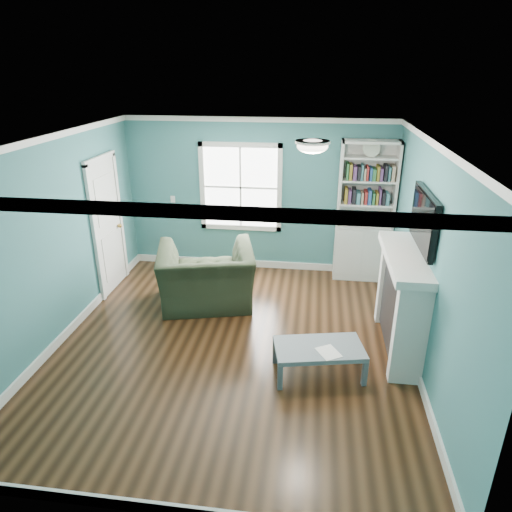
# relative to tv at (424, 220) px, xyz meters

# --- Properties ---
(floor) EXTENTS (5.00, 5.00, 0.00)m
(floor) POSITION_rel_tv_xyz_m (-2.20, -0.20, -1.72)
(floor) COLOR black
(floor) RESTS_ON ground
(room_walls) EXTENTS (5.00, 5.00, 5.00)m
(room_walls) POSITION_rel_tv_xyz_m (-2.20, -0.20, -0.14)
(room_walls) COLOR teal
(room_walls) RESTS_ON ground
(trim) EXTENTS (4.50, 5.00, 2.60)m
(trim) POSITION_rel_tv_xyz_m (-2.20, -0.20, -0.49)
(trim) COLOR white
(trim) RESTS_ON ground
(window) EXTENTS (1.40, 0.06, 1.50)m
(window) POSITION_rel_tv_xyz_m (-2.50, 2.29, -0.27)
(window) COLOR white
(window) RESTS_ON room_walls
(bookshelf) EXTENTS (0.90, 0.35, 2.31)m
(bookshelf) POSITION_rel_tv_xyz_m (-0.43, 2.10, -0.80)
(bookshelf) COLOR silver
(bookshelf) RESTS_ON ground
(fireplace) EXTENTS (0.44, 1.58, 1.30)m
(fireplace) POSITION_rel_tv_xyz_m (-0.12, 0.00, -1.09)
(fireplace) COLOR black
(fireplace) RESTS_ON ground
(tv) EXTENTS (0.06, 1.10, 0.65)m
(tv) POSITION_rel_tv_xyz_m (0.00, 0.00, 0.00)
(tv) COLOR black
(tv) RESTS_ON fireplace
(door) EXTENTS (0.12, 0.98, 2.17)m
(door) POSITION_rel_tv_xyz_m (-4.42, 1.20, -0.65)
(door) COLOR silver
(door) RESTS_ON ground
(ceiling_fixture) EXTENTS (0.38, 0.38, 0.15)m
(ceiling_fixture) POSITION_rel_tv_xyz_m (-1.30, -0.10, 0.82)
(ceiling_fixture) COLOR white
(ceiling_fixture) RESTS_ON room_walls
(light_switch) EXTENTS (0.08, 0.01, 0.12)m
(light_switch) POSITION_rel_tv_xyz_m (-3.70, 2.28, -0.52)
(light_switch) COLOR white
(light_switch) RESTS_ON room_walls
(recliner) EXTENTS (1.55, 1.20, 1.20)m
(recliner) POSITION_rel_tv_xyz_m (-2.79, 0.82, -1.13)
(recliner) COLOR black
(recliner) RESTS_ON ground
(coffee_table) EXTENTS (1.10, 0.75, 0.37)m
(coffee_table) POSITION_rel_tv_xyz_m (-1.11, -0.68, -1.40)
(coffee_table) COLOR #505660
(coffee_table) RESTS_ON ground
(paper_sheet) EXTENTS (0.32, 0.34, 0.00)m
(paper_sheet) POSITION_rel_tv_xyz_m (-1.00, -0.78, -1.35)
(paper_sheet) COLOR white
(paper_sheet) RESTS_ON coffee_table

